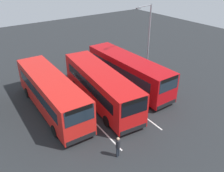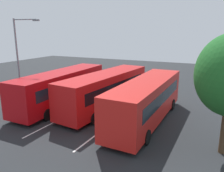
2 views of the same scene
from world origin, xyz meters
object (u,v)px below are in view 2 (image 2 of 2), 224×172
pedestrian (156,86)px  street_lamp (20,56)px  bus_far_left (147,99)px  bus_center_right (62,87)px  bus_center_left (106,89)px

pedestrian → street_lamp: (-8.82, 10.56, 3.58)m
bus_far_left → bus_center_right: 8.19m
bus_center_left → street_lamp: (-2.30, 7.68, 2.78)m
bus_far_left → pedestrian: bearing=10.9°
pedestrian → street_lamp: size_ratio=0.20×
bus_center_left → bus_center_right: same height
pedestrian → street_lamp: street_lamp is taller
bus_center_left → street_lamp: bearing=112.9°
bus_far_left → bus_center_right: (0.32, 8.18, 0.00)m
bus_center_left → bus_center_right: size_ratio=1.02×
bus_center_left → pedestrian: (6.53, -2.88, -0.80)m
bus_center_left → bus_center_right: (-1.04, 4.04, 0.00)m
street_lamp → bus_center_right: bearing=7.4°
bus_center_right → street_lamp: 4.75m
pedestrian → street_lamp: bearing=-66.5°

